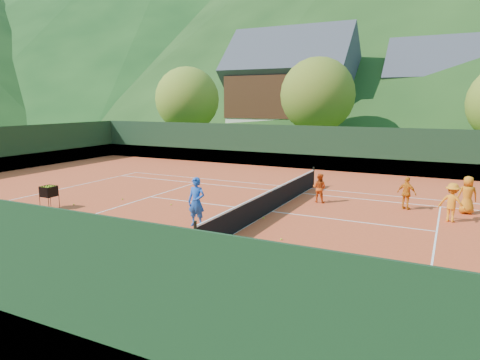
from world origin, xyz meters
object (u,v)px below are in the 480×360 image
at_px(chalet_left, 291,93).
at_px(student_a, 319,188).
at_px(student_d, 452,202).
at_px(ball_hopper, 49,192).
at_px(chalet_mid, 449,98).
at_px(student_b, 407,193).
at_px(coach, 196,202).
at_px(tennis_net, 272,200).
at_px(student_c, 467,195).

bearing_deg(chalet_left, student_a, -67.58).
height_order(student_d, ball_hopper, student_d).
bearing_deg(chalet_mid, chalet_left, -165.96).
relative_size(student_a, student_b, 0.95).
xyz_separation_m(coach, ball_hopper, (-7.15, -0.61, -0.18)).
relative_size(student_a, chalet_left, 0.10).
bearing_deg(tennis_net, student_a, 63.03).
bearing_deg(ball_hopper, student_d, 19.32).
relative_size(student_c, chalet_mid, 0.13).
distance_m(student_d, tennis_net, 7.02).
distance_m(student_a, tennis_net, 2.90).
height_order(chalet_left, chalet_mid, chalet_left).
height_order(student_b, chalet_mid, chalet_mid).
bearing_deg(student_b, student_c, -149.98).
xyz_separation_m(student_c, chalet_left, (-17.38, 26.70, 4.83)).
height_order(student_a, chalet_left, chalet_left).
relative_size(chalet_left, chalet_mid, 1.09).
xyz_separation_m(student_a, student_b, (3.75, 0.34, 0.04)).
xyz_separation_m(student_d, ball_hopper, (-15.66, -5.49, -0.01)).
distance_m(student_c, chalet_mid, 31.01).
height_order(student_a, ball_hopper, student_a).
bearing_deg(tennis_net, student_b, 29.96).
height_order(student_c, chalet_left, chalet_left).
bearing_deg(student_c, tennis_net, 10.73).
xyz_separation_m(student_b, ball_hopper, (-13.91, -6.75, 0.03)).
bearing_deg(coach, student_c, 32.56).
bearing_deg(student_a, ball_hopper, 39.26).
bearing_deg(student_a, chalet_left, -60.60).
bearing_deg(coach, tennis_net, 59.13).
xyz_separation_m(tennis_net, chalet_mid, (6.00, 34.00, 4.47)).
height_order(student_a, chalet_mid, chalet_mid).
distance_m(coach, ball_hopper, 7.18).
height_order(student_d, chalet_mid, chalet_mid).
bearing_deg(coach, student_d, 26.66).
height_order(student_d, tennis_net, student_d).
xyz_separation_m(coach, chalet_mid, (7.69, 37.23, 4.05)).
bearing_deg(student_a, chalet_mid, -91.51).
height_order(coach, student_d, coach).
distance_m(student_a, student_c, 6.11).
relative_size(student_d, chalet_left, 0.11).
distance_m(student_c, chalet_left, 32.22).
relative_size(student_a, student_c, 0.85).
bearing_deg(coach, student_a, 59.44).
relative_size(student_d, tennis_net, 0.13).
height_order(student_b, student_d, student_d).
bearing_deg(tennis_net, chalet_mid, 79.99).
relative_size(student_c, ball_hopper, 1.58).
xyz_separation_m(coach, student_b, (6.76, 6.15, -0.21)).
distance_m(student_a, chalet_left, 30.07).
bearing_deg(student_c, coach, 22.37).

